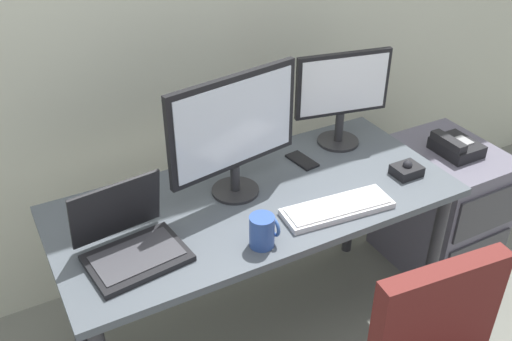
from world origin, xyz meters
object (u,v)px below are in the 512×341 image
object	(u,v)px
file_cabinet	(441,207)
trackball_mouse	(407,170)
cell_phone	(302,161)
coffee_mug	(263,231)
monitor_main	(234,129)
laptop	(129,240)
monitor_side	(342,92)
keyboard	(337,208)
desk_phone	(455,146)

from	to	relation	value
file_cabinet	trackball_mouse	distance (m)	0.65
trackball_mouse	cell_phone	bearing A→B (deg)	137.93
coffee_mug	cell_phone	xyz separation A→B (m)	(0.40, 0.38, -0.05)
monitor_main	laptop	size ratio (longest dim) A/B	1.57
file_cabinet	cell_phone	bearing A→B (deg)	171.60
file_cabinet	laptop	xyz separation A→B (m)	(-1.55, -0.10, 0.48)
monitor_side	coffee_mug	xyz separation A→B (m)	(-0.62, -0.44, -0.18)
monitor_main	cell_phone	bearing A→B (deg)	11.06
monitor_side	keyboard	xyz separation A→B (m)	(-0.29, -0.41, -0.22)
file_cabinet	coffee_mug	size ratio (longest dim) A/B	5.55
desk_phone	monitor_main	bearing A→B (deg)	176.75
cell_phone	laptop	bearing A→B (deg)	-172.32
keyboard	laptop	world-z (taller)	laptop
monitor_main	desk_phone	bearing A→B (deg)	-3.25
monitor_side	laptop	bearing A→B (deg)	-164.90
keyboard	cell_phone	world-z (taller)	keyboard
monitor_side	trackball_mouse	xyz separation A→B (m)	(0.09, -0.34, -0.22)
monitor_side	coffee_mug	world-z (taller)	monitor_side
monitor_main	file_cabinet	bearing A→B (deg)	-2.36
monitor_main	cell_phone	world-z (taller)	monitor_main
keyboard	cell_phone	size ratio (longest dim) A/B	2.96
desk_phone	keyboard	size ratio (longest dim) A/B	0.48
file_cabinet	monitor_main	bearing A→B (deg)	177.64
laptop	coffee_mug	distance (m)	0.43
file_cabinet	monitor_side	xyz separation A→B (m)	(-0.53, 0.17, 0.66)
desk_phone	trackball_mouse	size ratio (longest dim) A/B	1.82
trackball_mouse	cell_phone	distance (m)	0.42
monitor_main	monitor_side	world-z (taller)	monitor_main
monitor_side	trackball_mouse	world-z (taller)	monitor_side
desk_phone	cell_phone	size ratio (longest dim) A/B	1.41
desk_phone	keyboard	world-z (taller)	keyboard
trackball_mouse	desk_phone	bearing A→B (deg)	19.29
file_cabinet	keyboard	world-z (taller)	keyboard
desk_phone	file_cabinet	bearing A→B (deg)	63.22
cell_phone	monitor_main	bearing A→B (deg)	-176.39
monitor_main	coffee_mug	world-z (taller)	monitor_main
coffee_mug	cell_phone	size ratio (longest dim) A/B	0.81
file_cabinet	laptop	size ratio (longest dim) A/B	1.88
keyboard	coffee_mug	world-z (taller)	coffee_mug
monitor_main	trackball_mouse	size ratio (longest dim) A/B	4.85
monitor_main	trackball_mouse	bearing A→B (deg)	-18.23
laptop	trackball_mouse	size ratio (longest dim) A/B	3.09
file_cabinet	trackball_mouse	bearing A→B (deg)	-159.17
monitor_main	laptop	bearing A→B (deg)	-161.96
file_cabinet	monitor_main	world-z (taller)	monitor_main
keyboard	monitor_side	bearing A→B (deg)	54.35
monitor_main	monitor_side	xyz separation A→B (m)	(0.56, 0.13, -0.03)
laptop	cell_phone	xyz separation A→B (m)	(0.80, 0.22, -0.05)
laptop	monitor_main	bearing A→B (deg)	18.04
monitor_main	cell_phone	xyz separation A→B (m)	(0.34, 0.07, -0.27)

